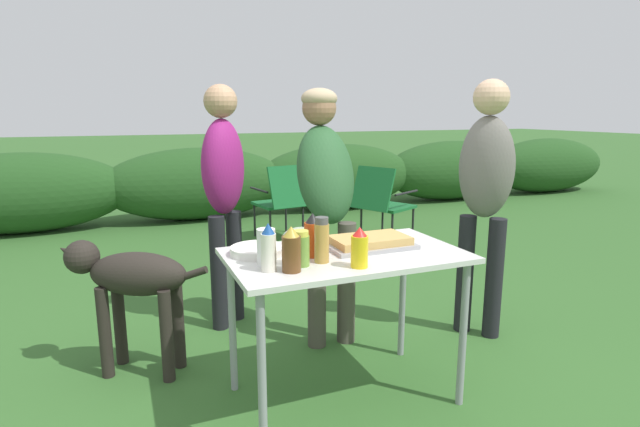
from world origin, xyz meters
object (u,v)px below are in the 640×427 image
beer_bottle (291,250)px  relish_jar (301,249)px  spice_jar (322,240)px  camp_chair_near_hedge (382,200)px  food_tray (370,242)px  dog (130,282)px  mixing_bowl (302,238)px  hot_sauce_bottle (313,236)px  standing_person_in_olive_jacket (224,183)px  camp_chair_green_behind_table (283,198)px  mayo_bottle (269,248)px  mustard_bottle (360,248)px  standing_person_with_beanie (485,184)px  folding_table (345,269)px  paper_cup_stack (266,247)px  standing_person_in_dark_puffer (326,186)px  plate_stack (258,250)px

beer_bottle → relish_jar: bearing=44.2°
spice_jar → camp_chair_near_hedge: bearing=55.9°
spice_jar → camp_chair_near_hedge: 3.17m
food_tray → dog: food_tray is taller
mixing_bowl → food_tray: bearing=-23.5°
hot_sauce_bottle → camp_chair_near_hedge: hot_sauce_bottle is taller
beer_bottle → dog: size_ratio=0.26×
standing_person_in_olive_jacket → dog: standing_person_in_olive_jacket is taller
spice_jar → camp_chair_green_behind_table: 3.28m
mixing_bowl → standing_person_in_olive_jacket: bearing=101.5°
food_tray → mayo_bottle: 0.59m
mustard_bottle → standing_person_in_olive_jacket: standing_person_in_olive_jacket is taller
standing_person_with_beanie → mustard_bottle: bearing=-101.9°
spice_jar → beer_bottle: bearing=-156.0°
standing_person_with_beanie → dog: (-2.03, 0.32, -0.45)m
hot_sauce_bottle → standing_person_with_beanie: bearing=15.0°
folding_table → hot_sauce_bottle: 0.24m
food_tray → standing_person_with_beanie: bearing=17.7°
paper_cup_stack → camp_chair_near_hedge: size_ratio=0.19×
dog → hot_sauce_bottle: bearing=-100.4°
mustard_bottle → standing_person_in_dark_puffer: 0.92m
beer_bottle → mustard_bottle: (0.29, -0.05, -0.01)m
plate_stack → food_tray: bearing=-10.0°
standing_person_with_beanie → mixing_bowl: bearing=-120.5°
relish_jar → dog: size_ratio=0.21×
plate_stack → spice_jar: (0.23, -0.23, 0.08)m
beer_bottle → dog: beer_bottle is taller
mustard_bottle → standing_person_in_olive_jacket: size_ratio=0.11×
relish_jar → standing_person_in_olive_jacket: (-0.08, 1.20, 0.13)m
camp_chair_near_hedge → folding_table: bearing=-58.3°
standing_person_with_beanie → dog: 2.11m
mayo_bottle → camp_chair_near_hedge: mayo_bottle is taller
mixing_bowl → standing_person_in_dark_puffer: bearing=55.7°
relish_jar → mustard_bottle: (0.22, -0.11, 0.01)m
beer_bottle → spice_jar: bearing=24.0°
beer_bottle → standing_person_in_dark_puffer: bearing=58.7°
paper_cup_stack → relish_jar: paper_cup_stack is taller
standing_person_with_beanie → mayo_bottle: bearing=-111.0°
mayo_bottle → spice_jar: (0.25, 0.03, 0.00)m
folding_table → camp_chair_green_behind_table: size_ratio=1.32×
paper_cup_stack → spice_jar: bearing=-11.4°
mixing_bowl → camp_chair_green_behind_table: (0.84, 2.89, -0.32)m
mixing_bowl → relish_jar: relish_jar is taller
spice_jar → camp_chair_green_behind_table: (0.84, 3.15, -0.37)m
beer_bottle → camp_chair_near_hedge: 3.32m
mustard_bottle → standing_person_in_dark_puffer: (0.22, 0.88, 0.13)m
mayo_bottle → beer_bottle: bearing=-26.2°
standing_person_in_dark_puffer → mayo_bottle: bearing=-123.9°
folding_table → camp_chair_near_hedge: 2.99m
mayo_bottle → hot_sauce_bottle: (0.25, 0.13, -0.00)m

